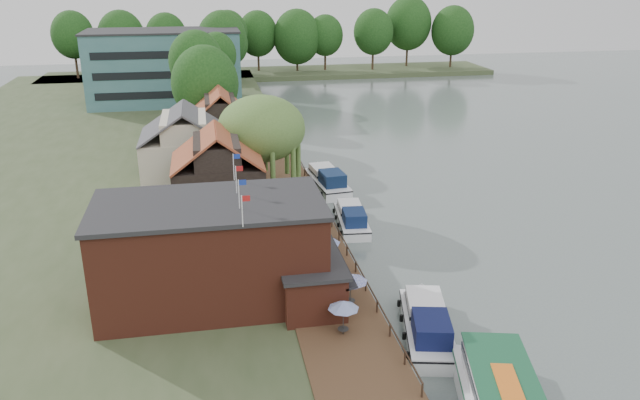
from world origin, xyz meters
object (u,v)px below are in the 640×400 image
pub (241,250)px  cruiser_2 (327,178)px  umbrella_5 (320,226)px  cruiser_0 (427,320)px  cottage_a (218,175)px  willow (262,148)px  hotel_block (165,67)px  swan (432,359)px  cruiser_1 (352,216)px  cottage_c (221,126)px  umbrella_3 (326,251)px  umbrella_0 (343,317)px  umbrella_4 (315,236)px  umbrella_2 (329,268)px  cottage_b (186,148)px  umbrella_1 (350,290)px

pub → cruiser_2: bearing=65.9°
umbrella_5 → cruiser_0: umbrella_5 is taller
pub → umbrella_5: (7.17, 8.68, -2.36)m
cottage_a → willow: (4.50, 5.00, 0.96)m
willow → umbrella_5: willow is taller
hotel_block → swan: 82.13m
hotel_block → cruiser_1: 60.96m
hotel_block → cruiser_2: bearing=-67.9°
cottage_c → umbrella_5: 26.48m
hotel_block → cruiser_1: hotel_block is taller
pub → willow: bearing=80.1°
hotel_block → umbrella_3: size_ratio=10.69×
pub → cottage_a: (-1.00, 15.00, 0.60)m
willow → umbrella_0: size_ratio=4.39×
umbrella_0 → cottage_c: bearing=98.3°
cottage_c → umbrella_4: (6.35, -27.42, -2.96)m
willow → umbrella_2: size_ratio=4.39×
cottage_a → umbrella_4: size_ratio=3.62×
willow → umbrella_0: willow is taller
cottage_a → umbrella_0: (6.88, -21.17, -2.96)m
cottage_b → umbrella_5: cottage_b is taller
umbrella_4 → umbrella_3: bearing=-82.9°
umbrella_3 → cruiser_0: 10.76m
pub → cottage_b: 25.33m
cruiser_0 → umbrella_2: bearing=141.6°
cottage_a → umbrella_2: bearing=-62.7°
cottage_b → umbrella_4: 21.34m
cottage_c → umbrella_1: (7.14, -36.74, -2.96)m
cottage_a → umbrella_3: bearing=-55.7°
cruiser_2 → swan: 33.04m
cottage_a → umbrella_4: 11.56m
cruiser_2 → pub: bearing=-120.0°
cottage_b → umbrella_3: size_ratio=4.04×
hotel_block → umbrella_2: 71.90m
umbrella_0 → umbrella_4: bearing=87.9°
cruiser_1 → umbrella_0: bearing=-99.6°
umbrella_5 → swan: 17.82m
umbrella_3 → cruiser_1: 10.73m
umbrella_2 → cruiser_1: umbrella_2 is taller
pub → cottage_b: bearing=99.1°
willow → swan: size_ratio=23.69×
umbrella_3 → cruiser_0: (4.90, -9.53, -1.06)m
willow → umbrella_5: (3.67, -11.32, -3.93)m
umbrella_2 → cruiser_1: 13.62m
cottage_b → swan: (14.95, -33.61, -5.03)m
cruiser_2 → umbrella_2: bearing=-106.8°
umbrella_3 → umbrella_5: size_ratio=1.00×
umbrella_3 → cruiser_0: size_ratio=0.23×
umbrella_5 → willow: bearing=108.0°
pub → umbrella_5: 11.50m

